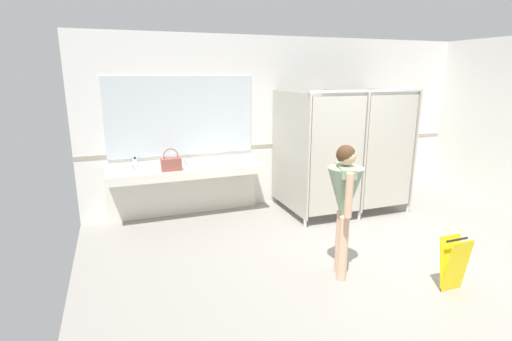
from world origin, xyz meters
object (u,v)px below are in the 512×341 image
object	(u,v)px
person_standing	(344,196)
handbag	(171,164)
soap_dispenser	(135,164)
paper_cup	(140,170)
wet_floor_sign	(454,263)

from	to	relation	value
person_standing	handbag	bearing A→B (deg)	123.91
person_standing	soap_dispenser	xyz separation A→B (m)	(-2.08, 2.63, -0.04)
handbag	paper_cup	distance (m)	0.47
paper_cup	person_standing	bearing A→B (deg)	-49.70
person_standing	handbag	distance (m)	2.81
paper_cup	wet_floor_sign	size ratio (longest dim) A/B	0.15
handbag	soap_dispenser	distance (m)	0.59
wet_floor_sign	paper_cup	bearing A→B (deg)	134.35
person_standing	paper_cup	xyz separation A→B (m)	(-2.02, 2.39, -0.08)
person_standing	paper_cup	distance (m)	3.13
person_standing	handbag	xyz separation A→B (m)	(-1.57, 2.33, -0.01)
wet_floor_sign	handbag	bearing A→B (deg)	130.16
person_standing	handbag	world-z (taller)	person_standing
paper_cup	wet_floor_sign	world-z (taller)	paper_cup
paper_cup	handbag	bearing A→B (deg)	-6.95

